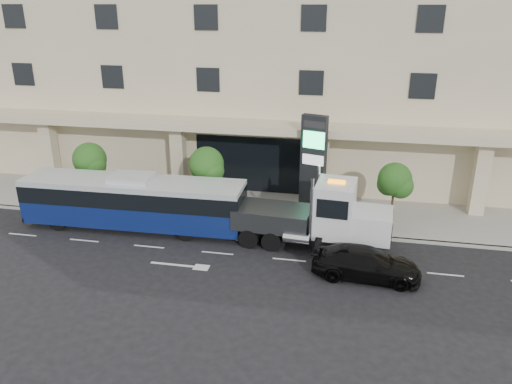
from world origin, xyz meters
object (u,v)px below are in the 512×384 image
(tow_truck, at_px, (318,217))
(city_bus, at_px, (133,201))
(signage_pylon, at_px, (313,164))
(black_sedan, at_px, (366,263))

(tow_truck, bearing_deg, city_bus, -178.22)
(tow_truck, relative_size, signage_pylon, 1.55)
(black_sedan, bearing_deg, tow_truck, 46.33)
(city_bus, distance_m, signage_pylon, 11.30)
(city_bus, distance_m, black_sedan, 14.21)
(tow_truck, height_order, black_sedan, tow_truck)
(city_bus, relative_size, signage_pylon, 2.11)
(city_bus, xyz_separation_m, black_sedan, (13.78, -3.32, -0.95))
(tow_truck, xyz_separation_m, black_sedan, (2.63, -2.79, -1.06))
(black_sedan, height_order, signage_pylon, signage_pylon)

